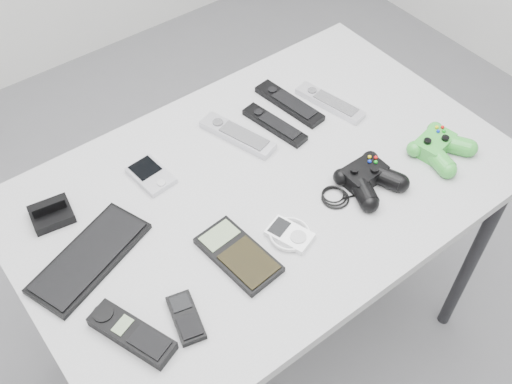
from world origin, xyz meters
TOP-DOWN VIEW (x-y plane):
  - floor at (0.00, 0.00)m, footprint 3.50×3.50m
  - desk at (-0.09, -0.05)m, footprint 1.19×0.77m
  - pda_keyboard at (-0.52, 0.01)m, footprint 0.30×0.21m
  - dock_bracket at (-0.54, 0.16)m, footprint 0.10×0.09m
  - pda at (-0.30, 0.13)m, footprint 0.08×0.12m
  - remote_silver_a at (-0.05, 0.12)m, footprint 0.11×0.22m
  - remote_black_a at (0.05, 0.09)m, footprint 0.08×0.20m
  - remote_black_b at (0.13, 0.13)m, footprint 0.08×0.22m
  - remote_silver_b at (0.22, 0.07)m, footprint 0.09×0.21m
  - mobile_phone at (-0.44, -0.24)m, footprint 0.08×0.12m
  - cordless_handset at (-0.54, -0.21)m, footprint 0.12×0.19m
  - calculator at (-0.27, -0.18)m, footprint 0.11×0.20m
  - mp3_player at (-0.14, -0.21)m, footprint 0.12×0.12m
  - controller_black at (0.10, -0.20)m, footprint 0.25×0.16m
  - controller_green at (0.32, -0.23)m, footprint 0.17×0.17m

SIDE VIEW (x-z plane):
  - floor at x=0.00m, z-range 0.00..0.00m
  - desk at x=-0.09m, z-range 0.33..1.13m
  - pda_keyboard at x=-0.52m, z-range 0.80..0.82m
  - mp3_player at x=-0.14m, z-range 0.80..0.82m
  - pda at x=-0.30m, z-range 0.80..0.82m
  - calculator at x=-0.27m, z-range 0.80..0.82m
  - mobile_phone at x=-0.44m, z-range 0.80..0.82m
  - remote_black_a at x=0.05m, z-range 0.80..0.82m
  - remote_silver_b at x=0.22m, z-range 0.80..0.82m
  - remote_black_b at x=0.13m, z-range 0.80..0.82m
  - remote_silver_a at x=-0.05m, z-range 0.80..0.82m
  - cordless_handset at x=-0.54m, z-range 0.80..0.83m
  - controller_green at x=0.32m, z-range 0.80..0.85m
  - dock_bracket at x=-0.54m, z-range 0.80..0.85m
  - controller_black at x=0.10m, z-range 0.80..0.85m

